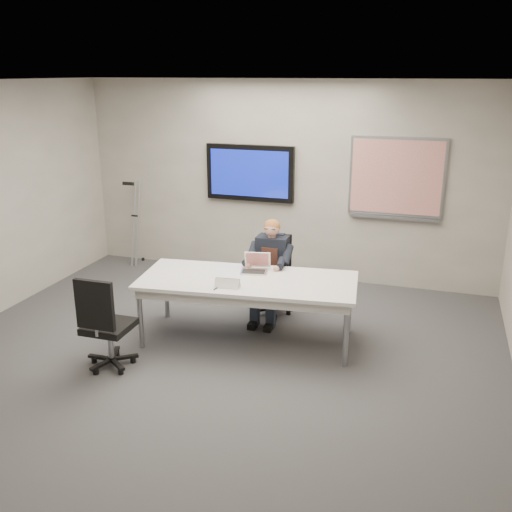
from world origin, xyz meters
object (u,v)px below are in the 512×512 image
(conference_table, at_px, (248,286))
(office_chair_near, at_px, (108,340))
(seated_person, at_px, (268,281))
(office_chair_far, at_px, (273,289))
(laptop, at_px, (255,267))

(conference_table, xyz_separation_m, office_chair_near, (-1.13, -1.06, -0.33))
(conference_table, xyz_separation_m, seated_person, (0.06, 0.60, -0.15))
(office_chair_near, xyz_separation_m, seated_person, (1.19, 1.65, 0.18))
(office_chair_far, bearing_deg, laptop, -100.38)
(office_chair_far, relative_size, laptop, 2.96)
(conference_table, distance_m, seated_person, 0.62)
(conference_table, xyz_separation_m, laptop, (0.00, 0.27, 0.14))
(office_chair_near, relative_size, laptop, 3.06)
(conference_table, xyz_separation_m, office_chair_far, (0.05, 0.83, -0.34))
(office_chair_near, xyz_separation_m, laptop, (1.14, 1.32, 0.47))
(office_chair_far, height_order, seated_person, seated_person)
(laptop, bearing_deg, office_chair_near, -142.23)
(office_chair_far, bearing_deg, office_chair_near, -127.51)
(office_chair_far, distance_m, seated_person, 0.30)
(office_chair_far, distance_m, laptop, 0.74)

